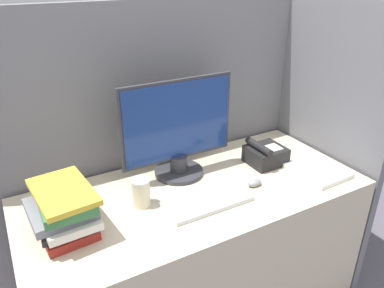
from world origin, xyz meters
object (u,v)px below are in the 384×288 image
Objects in this scene: keyboard at (208,201)px; coffee_cup at (141,192)px; book_stack at (64,211)px; desk_telephone at (265,154)px; mouse at (255,183)px; monitor at (177,134)px.

keyboard is 0.29m from coffee_cup.
book_stack is at bearing -176.19° from coffee_cup.
keyboard is 3.02× the size of coffee_cup.
book_stack is (-0.32, -0.02, 0.03)m from coffee_cup.
desk_telephone is (0.69, 0.04, -0.01)m from coffee_cup.
mouse is 0.22× the size of book_stack.
desk_telephone reaches higher than mouse.
keyboard is at bearing -26.86° from coffee_cup.
desk_telephone is at bearing 3.45° from book_stack.
book_stack reaches higher than desk_telephone.
coffee_cup is 0.32m from book_stack.
desk_telephone is (0.44, -0.12, -0.17)m from monitor.
keyboard is 0.26m from mouse.
monitor is 4.46× the size of coffee_cup.
monitor is 0.35m from keyboard.
coffee_cup reaches higher than mouse.
desk_telephone is (0.18, 0.15, 0.03)m from mouse.
coffee_cup is at bearing 153.14° from keyboard.
book_stack is (-0.57, 0.11, 0.08)m from keyboard.
coffee_cup is 0.69× the size of desk_telephone.
monitor is at bearing 17.76° from book_stack.
book_stack reaches higher than keyboard.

